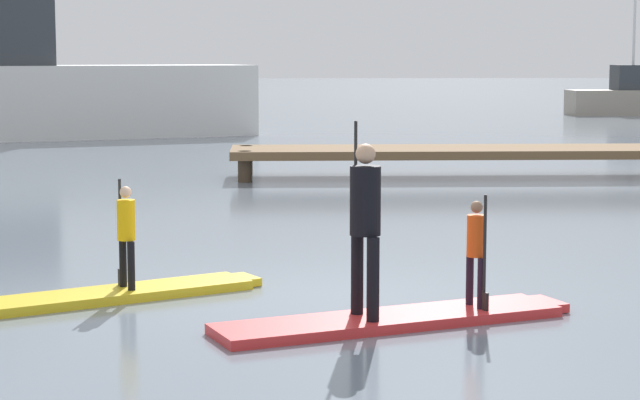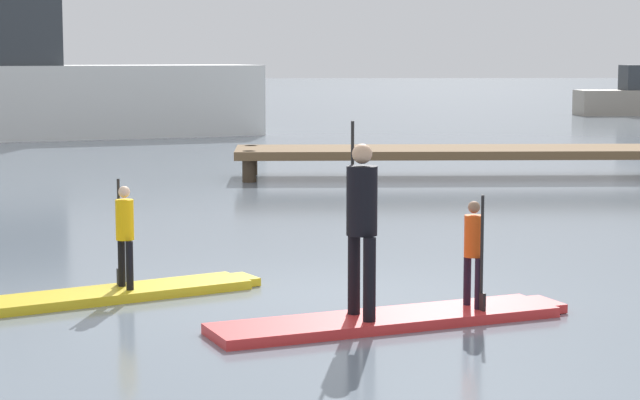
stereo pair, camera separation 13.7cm
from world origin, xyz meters
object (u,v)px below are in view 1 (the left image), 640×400
(paddler_child_front, at_px, (477,248))
(fishing_boat_white_large, at_px, (0,85))
(paddler_child_solo, at_px, (126,231))
(paddleboard_near, at_px, (128,293))
(paddler_adult, at_px, (365,218))
(paddleboard_far, at_px, (396,319))

(paddler_child_front, distance_m, fishing_boat_white_large, 27.71)
(paddler_child_solo, xyz_separation_m, paddler_child_front, (3.61, -1.09, -0.03))
(fishing_boat_white_large, bearing_deg, paddleboard_near, -74.27)
(fishing_boat_white_large, bearing_deg, paddler_adult, -70.23)
(paddler_child_solo, bearing_deg, fishing_boat_white_large, 105.71)
(paddleboard_near, height_order, paddleboard_far, same)
(fishing_boat_white_large, bearing_deg, paddler_child_front, -67.68)
(paddler_child_solo, height_order, paddler_adult, paddler_adult)
(paddleboard_near, height_order, paddler_child_solo, paddler_child_solo)
(paddleboard_near, bearing_deg, paddler_child_solo, 130.84)
(paddleboard_near, relative_size, paddleboard_far, 0.80)
(paddler_child_front, xyz_separation_m, fishing_boat_white_large, (-10.51, 25.62, 0.98))
(paddleboard_near, relative_size, paddler_adult, 1.56)
(paddleboard_near, distance_m, paddler_child_front, 3.82)
(paddler_adult, distance_m, fishing_boat_white_large, 27.68)
(paddleboard_far, relative_size, paddler_adult, 1.95)
(paddleboard_far, bearing_deg, paddler_adult, -159.81)
(paddleboard_far, xyz_separation_m, fishing_boat_white_large, (-9.68, 25.93, 1.63))
(paddler_adult, relative_size, paddler_child_front, 1.64)
(paddleboard_near, height_order, paddler_child_front, paddler_child_front)
(paddler_adult, bearing_deg, paddler_child_front, 20.37)
(paddler_adult, height_order, fishing_boat_white_large, fishing_boat_white_large)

